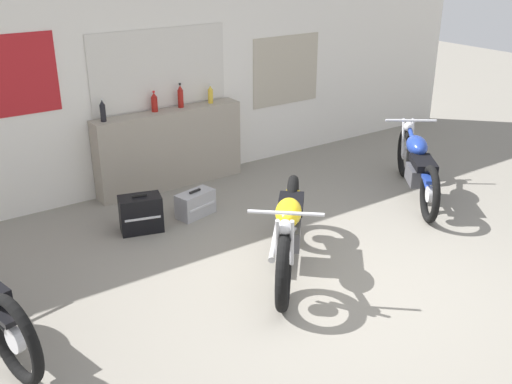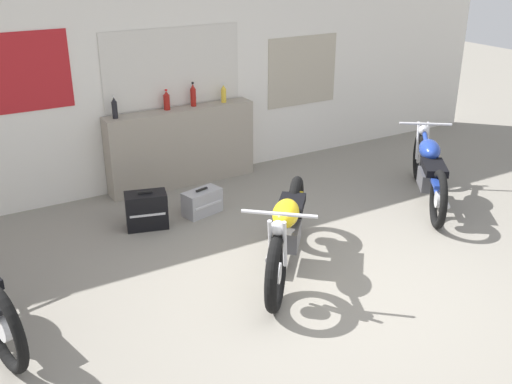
{
  "view_description": "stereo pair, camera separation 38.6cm",
  "coord_description": "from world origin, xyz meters",
  "px_view_note": "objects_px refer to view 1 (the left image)",
  "views": [
    {
      "loc": [
        -3.29,
        -3.3,
        2.94
      ],
      "look_at": [
        -0.3,
        1.0,
        0.7
      ],
      "focal_mm": 42.0,
      "sensor_mm": 36.0,
      "label": 1
    },
    {
      "loc": [
        -2.96,
        -3.51,
        2.94
      ],
      "look_at": [
        -0.3,
        1.0,
        0.7
      ],
      "focal_mm": 42.0,
      "sensor_mm": 36.0,
      "label": 2
    }
  ],
  "objects_px": {
    "bottle_leftmost": "(103,111)",
    "motorcycle_blue": "(417,165)",
    "motorcycle_yellow": "(288,230)",
    "bottle_left_center": "(154,102)",
    "bottle_right_center": "(210,95)",
    "hard_case_silver": "(195,204)",
    "hard_case_black": "(141,214)",
    "bottle_center": "(180,97)"
  },
  "relations": [
    {
      "from": "motorcycle_blue",
      "to": "hard_case_silver",
      "type": "relative_size",
      "value": 3.46
    },
    {
      "from": "bottle_left_center",
      "to": "motorcycle_yellow",
      "type": "distance_m",
      "value": 2.64
    },
    {
      "from": "bottle_leftmost",
      "to": "bottle_center",
      "type": "bearing_deg",
      "value": 2.16
    },
    {
      "from": "bottle_center",
      "to": "motorcycle_blue",
      "type": "height_order",
      "value": "bottle_center"
    },
    {
      "from": "motorcycle_yellow",
      "to": "hard_case_black",
      "type": "xyz_separation_m",
      "value": [
        -0.81,
        1.53,
        -0.2
      ]
    },
    {
      "from": "bottle_center",
      "to": "bottle_leftmost",
      "type": "bearing_deg",
      "value": -177.84
    },
    {
      "from": "bottle_leftmost",
      "to": "hard_case_silver",
      "type": "relative_size",
      "value": 0.56
    },
    {
      "from": "bottle_leftmost",
      "to": "bottle_center",
      "type": "height_order",
      "value": "bottle_center"
    },
    {
      "from": "bottle_left_center",
      "to": "motorcycle_blue",
      "type": "height_order",
      "value": "bottle_left_center"
    },
    {
      "from": "hard_case_silver",
      "to": "bottle_center",
      "type": "bearing_deg",
      "value": 68.33
    },
    {
      "from": "bottle_leftmost",
      "to": "hard_case_silver",
      "type": "distance_m",
      "value": 1.5
    },
    {
      "from": "bottle_left_center",
      "to": "bottle_right_center",
      "type": "relative_size",
      "value": 1.04
    },
    {
      "from": "bottle_leftmost",
      "to": "bottle_center",
      "type": "xyz_separation_m",
      "value": [
        1.02,
        0.04,
        0.01
      ]
    },
    {
      "from": "bottle_leftmost",
      "to": "bottle_right_center",
      "type": "bearing_deg",
      "value": 0.43
    },
    {
      "from": "motorcycle_blue",
      "to": "bottle_right_center",
      "type": "bearing_deg",
      "value": 129.42
    },
    {
      "from": "bottle_right_center",
      "to": "motorcycle_yellow",
      "type": "height_order",
      "value": "bottle_right_center"
    },
    {
      "from": "bottle_left_center",
      "to": "motorcycle_blue",
      "type": "bearing_deg",
      "value": -40.3
    },
    {
      "from": "bottle_leftmost",
      "to": "motorcycle_blue",
      "type": "xyz_separation_m",
      "value": [
        3.1,
        -2.01,
        -0.7
      ]
    },
    {
      "from": "bottle_leftmost",
      "to": "bottle_right_center",
      "type": "distance_m",
      "value": 1.43
    },
    {
      "from": "bottle_leftmost",
      "to": "motorcycle_yellow",
      "type": "distance_m",
      "value": 2.71
    },
    {
      "from": "hard_case_silver",
      "to": "motorcycle_blue",
      "type": "bearing_deg",
      "value": -22.99
    },
    {
      "from": "bottle_left_center",
      "to": "hard_case_black",
      "type": "height_order",
      "value": "bottle_left_center"
    },
    {
      "from": "hard_case_black",
      "to": "bottle_center",
      "type": "bearing_deg",
      "value": 43.29
    },
    {
      "from": "hard_case_black",
      "to": "motorcycle_yellow",
      "type": "bearing_deg",
      "value": -62.0
    },
    {
      "from": "motorcycle_yellow",
      "to": "hard_case_silver",
      "type": "bearing_deg",
      "value": 95.31
    },
    {
      "from": "motorcycle_yellow",
      "to": "hard_case_black",
      "type": "bearing_deg",
      "value": 118.0
    },
    {
      "from": "bottle_leftmost",
      "to": "motorcycle_yellow",
      "type": "bearing_deg",
      "value": -72.97
    },
    {
      "from": "bottle_leftmost",
      "to": "bottle_center",
      "type": "distance_m",
      "value": 1.02
    },
    {
      "from": "motorcycle_yellow",
      "to": "hard_case_silver",
      "type": "height_order",
      "value": "motorcycle_yellow"
    },
    {
      "from": "motorcycle_yellow",
      "to": "bottle_left_center",
      "type": "bearing_deg",
      "value": 92.18
    },
    {
      "from": "bottle_left_center",
      "to": "motorcycle_blue",
      "type": "xyz_separation_m",
      "value": [
        2.43,
        -2.06,
        -0.7
      ]
    },
    {
      "from": "bottle_center",
      "to": "bottle_left_center",
      "type": "bearing_deg",
      "value": 178.73
    },
    {
      "from": "bottle_center",
      "to": "motorcycle_yellow",
      "type": "distance_m",
      "value": 2.65
    },
    {
      "from": "bottle_left_center",
      "to": "hard_case_silver",
      "type": "xyz_separation_m",
      "value": [
        -0.05,
        -1.01,
        -0.96
      ]
    },
    {
      "from": "bottle_center",
      "to": "motorcycle_blue",
      "type": "relative_size",
      "value": 0.18
    },
    {
      "from": "bottle_leftmost",
      "to": "hard_case_black",
      "type": "distance_m",
      "value": 1.33
    },
    {
      "from": "hard_case_black",
      "to": "motorcycle_blue",
      "type": "bearing_deg",
      "value": -18.38
    },
    {
      "from": "motorcycle_blue",
      "to": "motorcycle_yellow",
      "type": "height_order",
      "value": "motorcycle_yellow"
    },
    {
      "from": "bottle_leftmost",
      "to": "bottle_right_center",
      "type": "height_order",
      "value": "bottle_leftmost"
    },
    {
      "from": "motorcycle_blue",
      "to": "motorcycle_yellow",
      "type": "bearing_deg",
      "value": -168.26
    },
    {
      "from": "bottle_left_center",
      "to": "bottle_center",
      "type": "distance_m",
      "value": 0.35
    },
    {
      "from": "bottle_leftmost",
      "to": "bottle_left_center",
      "type": "height_order",
      "value": "bottle_leftmost"
    }
  ]
}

